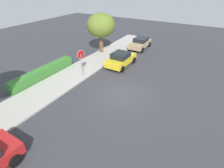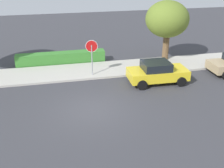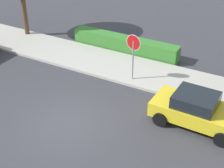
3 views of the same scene
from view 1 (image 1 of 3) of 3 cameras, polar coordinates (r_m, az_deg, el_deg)
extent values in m
plane|color=#38383D|center=(14.17, 3.42, -3.30)|extent=(60.00, 60.00, 0.00)
cube|color=#B2ADA3|center=(17.02, -13.67, 2.35)|extent=(32.00, 3.11, 0.14)
cylinder|color=gray|center=(16.47, -9.83, 5.98)|extent=(0.08, 0.08, 2.29)
cylinder|color=white|center=(16.05, -10.17, 9.44)|extent=(0.82, 0.13, 0.83)
cylinder|color=red|center=(16.05, -10.17, 9.44)|extent=(0.77, 0.13, 0.77)
cube|color=yellow|center=(18.76, 2.98, 7.83)|extent=(3.93, 1.87, 0.64)
cube|color=black|center=(18.42, 2.80, 9.35)|extent=(1.81, 1.61, 0.53)
cylinder|color=black|center=(20.34, 2.57, 8.79)|extent=(0.65, 0.24, 0.64)
cylinder|color=black|center=(19.61, 7.14, 7.71)|extent=(0.65, 0.24, 0.64)
cylinder|color=black|center=(18.26, -1.53, 6.15)|extent=(0.65, 0.24, 0.64)
cylinder|color=black|center=(17.44, 3.40, 4.87)|extent=(0.65, 0.24, 0.64)
cube|color=tan|center=(24.19, 9.14, 12.80)|extent=(3.97, 1.77, 0.60)
cube|color=black|center=(24.26, 9.48, 14.18)|extent=(2.03, 1.55, 0.49)
cylinder|color=black|center=(22.80, 9.86, 10.85)|extent=(0.64, 0.22, 0.64)
cylinder|color=black|center=(23.41, 5.80, 11.68)|extent=(0.64, 0.22, 0.64)
cylinder|color=black|center=(25.22, 12.14, 12.57)|extent=(0.64, 0.22, 0.64)
cylinder|color=black|center=(25.78, 8.39, 13.31)|extent=(0.64, 0.22, 0.64)
cylinder|color=black|center=(10.49, -29.12, -21.03)|extent=(0.64, 0.23, 0.64)
cylinder|color=brown|center=(22.19, -3.56, 13.15)|extent=(0.49, 0.49, 2.44)
ellipsoid|color=olive|center=(21.46, -3.64, 18.58)|extent=(3.30, 3.30, 2.78)
cube|color=#387A2D|center=(17.56, -21.45, 3.41)|extent=(6.84, 0.86, 0.95)
camera|label=2|loc=(11.97, 75.51, 6.95)|focal=45.00mm
camera|label=3|loc=(18.53, 49.98, 25.31)|focal=55.00mm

